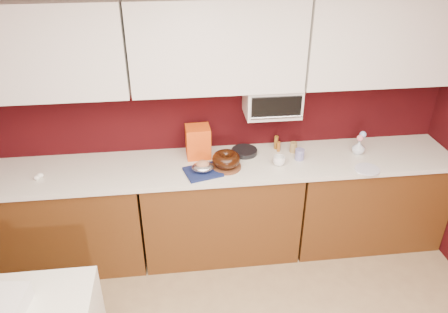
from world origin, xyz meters
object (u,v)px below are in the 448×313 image
blue_jar (300,154)px  toaster_oven (272,100)px  pandoro_box (198,142)px  flower_vase (359,147)px  bundt_cake (226,159)px  foil_ham_nest (203,167)px  coffee_mug (279,160)px

blue_jar → toaster_oven: bearing=141.7°
pandoro_box → flower_vase: 1.38m
toaster_oven → bundt_cake: 0.62m
flower_vase → toaster_oven: bearing=169.7°
foil_ham_nest → bundt_cake: bearing=16.5°
blue_jar → flower_vase: 0.53m
blue_jar → bundt_cake: bearing=-173.9°
bundt_cake → pandoro_box: (-0.21, 0.23, 0.06)m
foil_ham_nest → coffee_mug: size_ratio=1.81×
toaster_oven → flower_vase: size_ratio=3.41×
coffee_mug → flower_vase: 0.73m
toaster_oven → flower_vase: bearing=-10.3°
bundt_cake → blue_jar: 0.63m
blue_jar → foil_ham_nest: bearing=-171.4°
flower_vase → foil_ham_nest: bearing=-173.1°
bundt_cake → flower_vase: size_ratio=1.74×
foil_ham_nest → blue_jar: bearing=8.6°
coffee_mug → flower_vase: (0.72, 0.11, 0.02)m
bundt_cake → coffee_mug: bundt_cake is taller
toaster_oven → blue_jar: toaster_oven is taller
bundt_cake → coffee_mug: (0.44, -0.01, -0.03)m
coffee_mug → pandoro_box: bearing=160.3°
foil_ham_nest → pandoro_box: (-0.02, 0.28, 0.08)m
toaster_oven → blue_jar: size_ratio=4.87×
pandoro_box → toaster_oven: bearing=-0.9°
coffee_mug → blue_jar: 0.21m
toaster_oven → coffee_mug: toaster_oven is taller
toaster_oven → pandoro_box: bearing=-178.5°
toaster_oven → pandoro_box: toaster_oven is taller
flower_vase → pandoro_box: bearing=175.0°
toaster_oven → coffee_mug: size_ratio=4.64×
bundt_cake → blue_jar: bearing=6.1°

